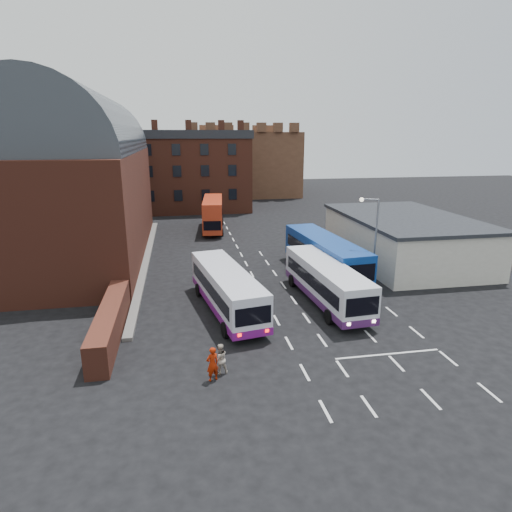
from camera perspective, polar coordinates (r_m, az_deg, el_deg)
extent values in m
plane|color=black|center=(25.90, 3.96, -10.71)|extent=(180.00, 180.00, 0.00)
cube|color=#602B1E|center=(44.98, -22.61, 6.27)|extent=(12.00, 28.00, 10.00)
cylinder|color=#1E2328|center=(44.53, -23.31, 12.61)|extent=(12.00, 26.00, 12.00)
cube|color=#602B1E|center=(27.03, -18.83, -8.30)|extent=(1.20, 10.00, 1.80)
cube|color=beige|center=(43.03, 19.09, 2.15)|extent=(10.00, 16.00, 4.00)
cube|color=#282B30|center=(42.61, 19.34, 4.89)|extent=(10.40, 16.40, 0.30)
cube|color=brown|center=(68.70, -10.44, 10.57)|extent=(22.00, 10.00, 11.00)
cube|color=brown|center=(89.39, -2.59, 12.31)|extent=(22.00, 22.00, 12.00)
cube|color=silver|center=(28.81, -3.94, -4.22)|extent=(4.20, 10.89, 2.42)
cube|color=black|center=(28.76, -3.95, -3.95)|extent=(4.06, 9.72, 0.87)
cylinder|color=black|center=(32.04, -7.68, -4.52)|extent=(0.43, 1.00, 0.97)
cylinder|color=black|center=(25.63, -4.14, -9.81)|extent=(0.43, 1.00, 0.97)
cylinder|color=black|center=(32.59, -3.52, -4.05)|extent=(0.43, 1.00, 0.97)
cylinder|color=black|center=(26.32, 0.99, -9.05)|extent=(0.43, 1.00, 0.97)
cube|color=silver|center=(30.57, 9.33, -3.20)|extent=(3.19, 10.78, 2.42)
cube|color=black|center=(30.52, 9.34, -2.95)|extent=(3.16, 9.59, 0.87)
cylinder|color=black|center=(28.69, 14.15, -7.38)|extent=(0.34, 0.98, 0.97)
cylinder|color=black|center=(34.68, 8.61, -2.95)|extent=(0.34, 0.98, 0.97)
cylinder|color=black|center=(27.67, 9.69, -8.00)|extent=(0.34, 0.98, 0.97)
cylinder|color=black|center=(33.85, 4.83, -3.31)|extent=(0.34, 0.98, 0.97)
cube|color=navy|center=(36.46, 9.13, 0.30)|extent=(3.84, 12.19, 2.72)
cube|color=black|center=(36.41, 9.15, 0.55)|extent=(3.78, 11.00, 0.98)
cylinder|color=black|center=(34.22, 13.75, -3.40)|extent=(0.41, 1.11, 1.09)
cylinder|color=black|center=(41.09, 8.34, 0.14)|extent=(0.41, 1.11, 1.09)
cylinder|color=black|center=(33.02, 9.60, -3.87)|extent=(0.41, 1.11, 1.09)
cylinder|color=black|center=(40.09, 4.77, -0.14)|extent=(0.41, 1.11, 1.09)
cube|color=red|center=(53.54, -5.76, 5.73)|extent=(3.24, 10.08, 3.51)
cube|color=black|center=(53.63, -5.74, 5.21)|extent=(3.18, 8.89, 0.81)
cylinder|color=black|center=(50.78, -4.50, 3.19)|extent=(0.34, 0.92, 0.90)
cylinder|color=black|center=(57.30, -4.51, 4.65)|extent=(0.34, 0.92, 0.90)
cylinder|color=black|center=(50.84, -7.04, 3.13)|extent=(0.34, 0.92, 0.90)
cylinder|color=black|center=(57.35, -6.76, 4.60)|extent=(0.34, 0.92, 0.90)
cylinder|color=slate|center=(33.58, 15.60, 1.35)|extent=(0.14, 0.14, 6.98)
cylinder|color=slate|center=(32.89, 14.98, 7.31)|extent=(1.15, 0.57, 0.09)
sphere|color=#FFF2CC|center=(32.88, 13.91, 7.31)|extent=(0.31, 0.31, 0.31)
imported|color=#991C05|center=(21.44, -5.83, -14.13)|extent=(0.76, 0.65, 1.78)
imported|color=#B1A392|center=(22.00, -4.82, -13.51)|extent=(0.89, 0.76, 1.61)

